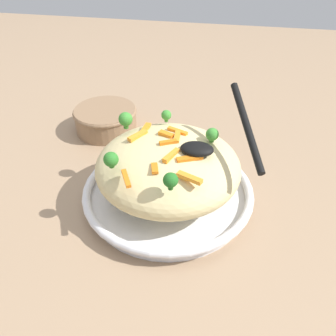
# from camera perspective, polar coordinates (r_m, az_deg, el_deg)

# --- Properties ---
(ground_plane) EXTENTS (2.40, 2.40, 0.00)m
(ground_plane) POSITION_cam_1_polar(r_m,az_deg,el_deg) (0.70, 0.00, -5.15)
(ground_plane) COLOR #9E7F60
(serving_bowl) EXTENTS (0.32, 0.32, 0.04)m
(serving_bowl) POSITION_cam_1_polar(r_m,az_deg,el_deg) (0.69, 0.00, -3.95)
(serving_bowl) COLOR silver
(serving_bowl) RESTS_ON ground_plane
(pasta_mound) EXTENTS (0.26, 0.26, 0.10)m
(pasta_mound) POSITION_cam_1_polar(r_m,az_deg,el_deg) (0.65, 0.00, 0.23)
(pasta_mound) COLOR #DBC689
(pasta_mound) RESTS_ON serving_bowl
(carrot_piece_0) EXTENTS (0.01, 0.03, 0.01)m
(carrot_piece_0) POSITION_cam_1_polar(r_m,az_deg,el_deg) (0.64, 1.44, 4.92)
(carrot_piece_0) COLOR orange
(carrot_piece_0) RESTS_ON pasta_mound
(carrot_piece_1) EXTENTS (0.01, 0.04, 0.01)m
(carrot_piece_1) POSITION_cam_1_polar(r_m,az_deg,el_deg) (0.67, -3.55, 6.21)
(carrot_piece_1) COLOR orange
(carrot_piece_1) RESTS_ON pasta_mound
(carrot_piece_2) EXTENTS (0.04, 0.03, 0.01)m
(carrot_piece_2) POSITION_cam_1_polar(r_m,az_deg,el_deg) (0.59, 3.42, 1.54)
(carrot_piece_2) COLOR orange
(carrot_piece_2) RESTS_ON pasta_mound
(carrot_piece_3) EXTENTS (0.02, 0.03, 0.01)m
(carrot_piece_3) POSITION_cam_1_polar(r_m,az_deg,el_deg) (0.57, -2.10, -0.05)
(carrot_piece_3) COLOR orange
(carrot_piece_3) RESTS_ON pasta_mound
(carrot_piece_4) EXTENTS (0.02, 0.04, 0.01)m
(carrot_piece_4) POSITION_cam_1_polar(r_m,az_deg,el_deg) (0.59, 0.53, 1.97)
(carrot_piece_4) COLOR orange
(carrot_piece_4) RESTS_ON pasta_mound
(carrot_piece_5) EXTENTS (0.03, 0.02, 0.01)m
(carrot_piece_5) POSITION_cam_1_polar(r_m,az_deg,el_deg) (0.64, -0.31, 5.33)
(carrot_piece_5) COLOR orange
(carrot_piece_5) RESTS_ON pasta_mound
(carrot_piece_6) EXTENTS (0.03, 0.02, 0.01)m
(carrot_piece_6) POSITION_cam_1_polar(r_m,az_deg,el_deg) (0.62, 0.09, 4.04)
(carrot_piece_6) COLOR orange
(carrot_piece_6) RESTS_ON pasta_mound
(carrot_piece_7) EXTENTS (0.03, 0.04, 0.01)m
(carrot_piece_7) POSITION_cam_1_polar(r_m,az_deg,el_deg) (0.65, -4.78, 5.09)
(carrot_piece_7) COLOR orange
(carrot_piece_7) RESTS_ON pasta_mound
(carrot_piece_8) EXTENTS (0.04, 0.02, 0.01)m
(carrot_piece_8) POSITION_cam_1_polar(r_m,az_deg,el_deg) (0.66, 1.49, 5.80)
(carrot_piece_8) COLOR orange
(carrot_piece_8) RESTS_ON pasta_mound
(carrot_piece_9) EXTENTS (0.03, 0.04, 0.01)m
(carrot_piece_9) POSITION_cam_1_polar(r_m,az_deg,el_deg) (0.56, -6.59, -1.61)
(carrot_piece_9) COLOR orange
(carrot_piece_9) RESTS_ON pasta_mound
(carrot_piece_10) EXTENTS (0.04, 0.03, 0.01)m
(carrot_piece_10) POSITION_cam_1_polar(r_m,az_deg,el_deg) (0.55, 3.40, -1.54)
(carrot_piece_10) COLOR orange
(carrot_piece_10) RESTS_ON pasta_mound
(broccoli_floret_0) EXTENTS (0.02, 0.02, 0.03)m
(broccoli_floret_0) POSITION_cam_1_polar(r_m,az_deg,el_deg) (0.58, -8.93, 1.32)
(broccoli_floret_0) COLOR #296820
(broccoli_floret_0) RESTS_ON pasta_mound
(broccoli_floret_1) EXTENTS (0.02, 0.02, 0.03)m
(broccoli_floret_1) POSITION_cam_1_polar(r_m,az_deg,el_deg) (0.53, 0.41, -1.96)
(broccoli_floret_1) COLOR #205B1C
(broccoli_floret_1) RESTS_ON pasta_mound
(broccoli_floret_2) EXTENTS (0.02, 0.02, 0.03)m
(broccoli_floret_2) POSITION_cam_1_polar(r_m,az_deg,el_deg) (0.64, 6.95, 5.23)
(broccoli_floret_2) COLOR #377928
(broccoli_floret_2) RESTS_ON pasta_mound
(broccoli_floret_3) EXTENTS (0.02, 0.02, 0.02)m
(broccoli_floret_3) POSITION_cam_1_polar(r_m,az_deg,el_deg) (0.69, -0.27, 8.27)
(broccoli_floret_3) COLOR #377928
(broccoli_floret_3) RESTS_ON pasta_mound
(broccoli_floret_4) EXTENTS (0.03, 0.03, 0.03)m
(broccoli_floret_4) POSITION_cam_1_polar(r_m,az_deg,el_deg) (0.68, -6.68, 7.58)
(broccoli_floret_4) COLOR #377928
(broccoli_floret_4) RESTS_ON pasta_mound
(serving_spoon) EXTENTS (0.14, 0.16, 0.09)m
(serving_spoon) POSITION_cam_1_polar(r_m,az_deg,el_deg) (0.60, 7.56, 4.33)
(serving_spoon) COLOR black
(serving_spoon) RESTS_ON pasta_mound
(companion_bowl) EXTENTS (0.15, 0.15, 0.06)m
(companion_bowl) POSITION_cam_1_polar(r_m,az_deg,el_deg) (0.91, -9.76, 7.70)
(companion_bowl) COLOR #8C6B4C
(companion_bowl) RESTS_ON ground_plane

